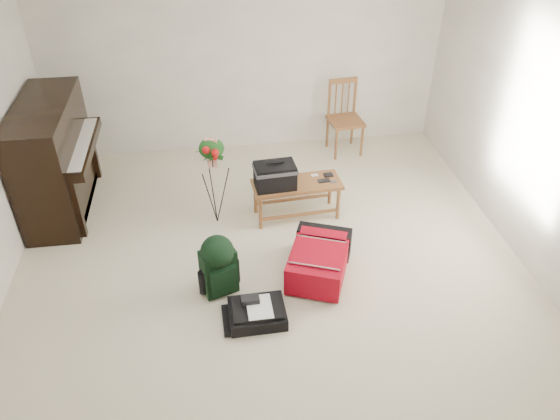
{
  "coord_description": "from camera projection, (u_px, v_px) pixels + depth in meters",
  "views": [
    {
      "loc": [
        -0.48,
        -3.84,
        3.61
      ],
      "look_at": [
        0.11,
        0.35,
        0.59
      ],
      "focal_mm": 35.0,
      "sensor_mm": 36.0,
      "label": 1
    }
  ],
  "objects": [
    {
      "name": "dining_chair",
      "position": [
        345.0,
        118.0,
        7.08
      ],
      "size": [
        0.46,
        0.46,
        0.95
      ],
      "rotation": [
        0.0,
        0.0,
        0.12
      ],
      "color": "#9A6232",
      "rests_on": "floor"
    },
    {
      "name": "floor",
      "position": [
        274.0,
        281.0,
        5.25
      ],
      "size": [
        5.0,
        5.5,
        0.01
      ],
      "primitive_type": "cube",
      "color": "beige",
      "rests_on": "ground"
    },
    {
      "name": "piano",
      "position": [
        56.0,
        160.0,
        5.94
      ],
      "size": [
        0.71,
        1.5,
        1.25
      ],
      "color": "black",
      "rests_on": "floor"
    },
    {
      "name": "wall_right",
      "position": [
        554.0,
        150.0,
        4.8
      ],
      "size": [
        0.04,
        5.5,
        2.5
      ],
      "primitive_type": "cube",
      "color": "beige",
      "rests_on": "floor"
    },
    {
      "name": "wall_back",
      "position": [
        244.0,
        56.0,
        6.74
      ],
      "size": [
        5.0,
        0.04,
        2.5
      ],
      "primitive_type": "cube",
      "color": "beige",
      "rests_on": "floor"
    },
    {
      "name": "green_backpack",
      "position": [
        218.0,
        263.0,
        4.95
      ],
      "size": [
        0.36,
        0.33,
        0.62
      ],
      "rotation": [
        0.0,
        0.0,
        0.35
      ],
      "color": "black",
      "rests_on": "floor"
    },
    {
      "name": "flower_stand",
      "position": [
        214.0,
        182.0,
        5.74
      ],
      "size": [
        0.4,
        0.4,
        1.06
      ],
      "rotation": [
        0.0,
        0.0,
        -0.23
      ],
      "color": "black",
      "rests_on": "floor"
    },
    {
      "name": "ceiling",
      "position": [
        271.0,
        17.0,
        3.79
      ],
      "size": [
        5.0,
        5.5,
        0.01
      ],
      "primitive_type": "cube",
      "color": "white",
      "rests_on": "wall_back"
    },
    {
      "name": "black_duffel",
      "position": [
        257.0,
        312.0,
        4.82
      ],
      "size": [
        0.5,
        0.41,
        0.21
      ],
      "rotation": [
        0.0,
        0.0,
        0.02
      ],
      "color": "black",
      "rests_on": "floor"
    },
    {
      "name": "red_suitcase",
      "position": [
        318.0,
        257.0,
        5.28
      ],
      "size": [
        0.76,
        0.92,
        0.33
      ],
      "rotation": [
        0.0,
        0.0,
        -0.38
      ],
      "color": "red",
      "rests_on": "floor"
    },
    {
      "name": "bench",
      "position": [
        282.0,
        178.0,
        5.8
      ],
      "size": [
        0.99,
        0.45,
        0.74
      ],
      "rotation": [
        0.0,
        0.0,
        0.07
      ],
      "color": "#9A6232",
      "rests_on": "floor"
    }
  ]
}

